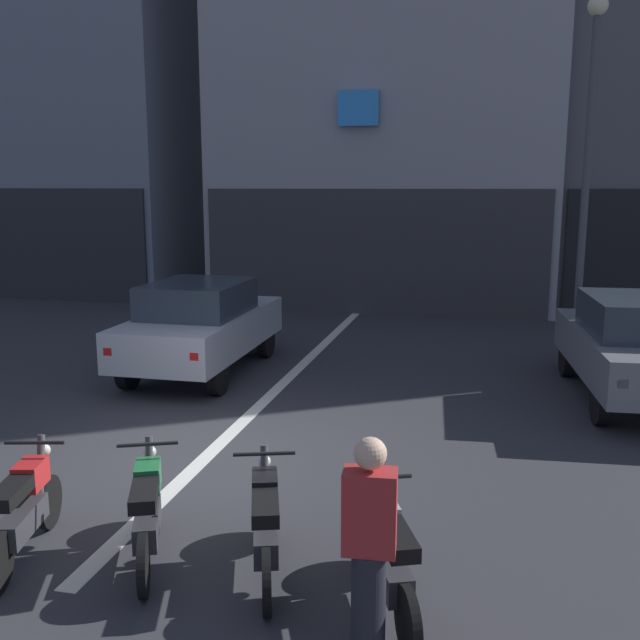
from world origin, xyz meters
The scene contains 10 objects.
ground_plane centered at (0.00, 0.00, 0.00)m, with size 120.00×120.00×0.00m, color #333338.
lane_centre_line centered at (0.00, 6.00, 0.00)m, with size 0.20×18.00×0.01m, color silver.
car_silver_crossing_near centered at (-1.60, 3.82, 0.89)m, with size 1.79×4.11×1.64m.
car_grey_parked_kerbside centered at (5.57, 3.76, 0.89)m, with size 2.07×4.22×1.64m.
street_lamp centered at (4.97, 6.29, 4.01)m, with size 0.36×0.36×6.56m.
motorcycle_red_row_leftmost centered at (-0.66, -2.55, 0.46)m, with size 0.58×1.64×0.98m.
motorcycle_green_row_left_mid centered at (0.43, -2.33, 0.46)m, with size 0.75×1.57×0.98m.
motorcycle_black_row_centre centered at (1.52, -2.32, 0.46)m, with size 0.67×1.61×0.98m.
motorcycle_silver_row_right_mid centered at (2.61, -2.60, 0.46)m, with size 0.74×1.57×0.98m.
person_by_motorcycles centered at (2.58, -3.32, 0.86)m, with size 0.38×0.25×1.67m.
Camera 1 is at (3.27, -7.70, 3.30)m, focal length 39.93 mm.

